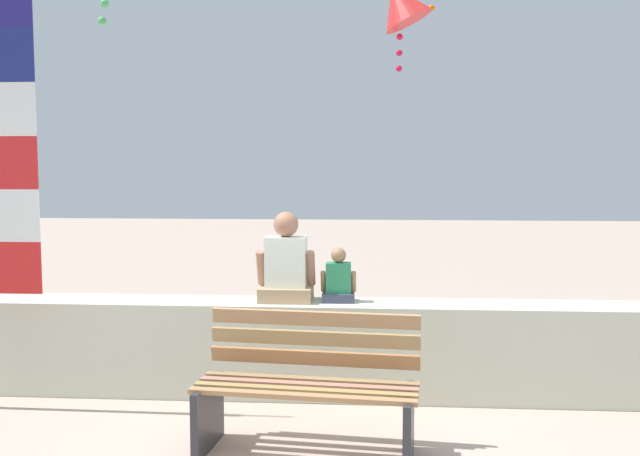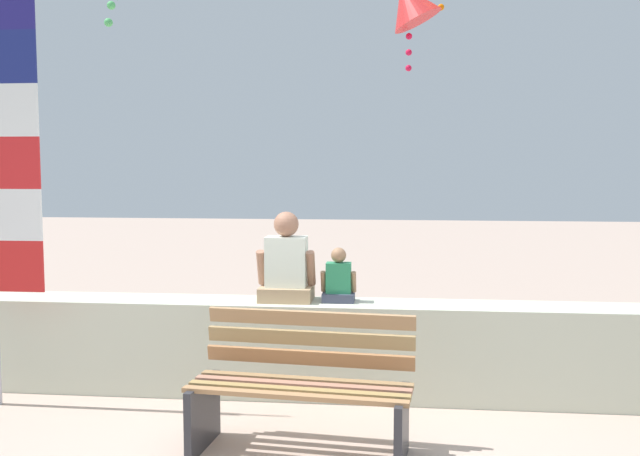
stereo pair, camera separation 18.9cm
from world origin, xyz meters
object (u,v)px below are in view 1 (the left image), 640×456
(park_bench, at_px, (308,391))
(person_adult, at_px, (286,266))
(flag_banner, at_px, (2,158))
(person_child, at_px, (338,280))
(kite_red, at_px, (400,4))

(park_bench, xyz_separation_m, person_adult, (-0.28, 1.18, 0.64))
(park_bench, xyz_separation_m, flag_banner, (-2.34, 0.65, 1.51))
(person_child, xyz_separation_m, flag_banner, (-2.49, -0.54, 0.98))
(person_child, height_order, flag_banner, flag_banner)
(person_child, distance_m, flag_banner, 2.73)
(person_child, height_order, kite_red, kite_red)
(park_bench, height_order, person_child, person_child)
(park_bench, height_order, flag_banner, flag_banner)
(person_child, bearing_deg, person_adult, -179.95)
(person_adult, relative_size, flag_banner, 0.22)
(park_bench, distance_m, flag_banner, 2.87)
(flag_banner, height_order, kite_red, kite_red)
(person_adult, distance_m, flag_banner, 2.30)
(park_bench, relative_size, flag_banner, 0.45)
(park_bench, distance_m, person_child, 1.31)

